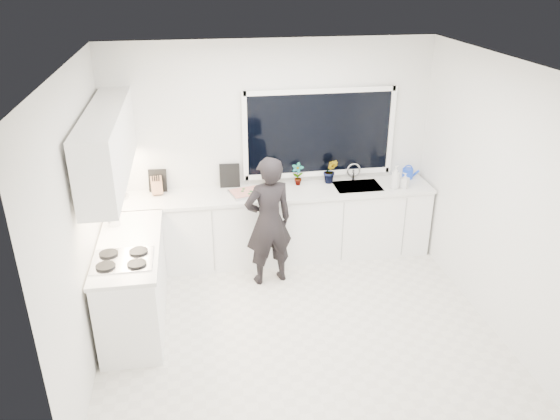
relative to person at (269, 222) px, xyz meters
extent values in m
cube|color=beige|center=(0.16, -0.90, -0.79)|extent=(4.00, 3.50, 0.02)
cube|color=white|center=(0.16, 0.86, 0.57)|extent=(4.00, 0.02, 2.70)
cube|color=white|center=(-1.85, -0.90, 0.57)|extent=(0.02, 3.50, 2.70)
cube|color=white|center=(2.17, -0.90, 0.57)|extent=(0.02, 3.50, 2.70)
cube|color=white|center=(0.16, -0.90, 1.93)|extent=(4.00, 3.50, 0.02)
cube|color=black|center=(0.76, 0.83, 0.77)|extent=(1.80, 0.02, 1.00)
cube|color=white|center=(0.16, 0.55, -0.34)|extent=(3.92, 0.58, 0.88)
cube|color=white|center=(-1.51, -0.55, -0.34)|extent=(0.58, 1.60, 0.88)
cube|color=silver|center=(0.16, 0.54, 0.12)|extent=(3.94, 0.62, 0.04)
cube|color=silver|center=(-1.51, -0.55, 0.12)|extent=(0.62, 1.60, 0.04)
cube|color=white|center=(-1.63, -0.20, 1.07)|extent=(0.34, 2.10, 0.70)
cube|color=silver|center=(1.21, 0.55, 0.09)|extent=(0.58, 0.42, 0.14)
cylinder|color=silver|center=(1.21, 0.75, 0.25)|extent=(0.03, 0.03, 0.22)
cube|color=black|center=(-1.53, -0.90, 0.15)|extent=(0.56, 0.48, 0.03)
imported|color=black|center=(0.00, 0.00, 0.00)|extent=(0.64, 0.49, 1.56)
cube|color=silver|center=(-0.17, 0.52, 0.15)|extent=(0.50, 0.42, 0.03)
cube|color=red|center=(-0.17, 0.52, 0.17)|extent=(0.45, 0.37, 0.01)
cylinder|color=blue|center=(1.93, 0.71, 0.20)|extent=(0.16, 0.16, 0.13)
cylinder|color=silver|center=(-1.69, 0.65, 0.27)|extent=(0.11, 0.11, 0.26)
cube|color=olive|center=(-1.26, 0.69, 0.25)|extent=(0.14, 0.11, 0.22)
cylinder|color=silver|center=(-1.69, -0.10, 0.22)|extent=(0.16, 0.16, 0.16)
cube|color=black|center=(-1.25, 0.79, 0.28)|extent=(0.22, 0.04, 0.28)
cube|color=black|center=(-0.37, 0.79, 0.29)|extent=(0.25, 0.03, 0.30)
imported|color=#26662D|center=(0.15, 0.71, 0.29)|extent=(0.30, 0.27, 0.30)
imported|color=#26662D|center=(0.48, 0.71, 0.28)|extent=(0.18, 0.16, 0.29)
imported|color=#26662D|center=(0.90, 0.71, 0.30)|extent=(0.21, 0.18, 0.32)
imported|color=#D8BF66|center=(1.65, 0.40, 0.29)|extent=(0.16, 0.16, 0.30)
imported|color=#D8BF66|center=(1.77, 0.40, 0.23)|extent=(0.12, 0.12, 0.19)
camera|label=1|loc=(-0.79, -5.57, 2.73)|focal=35.00mm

